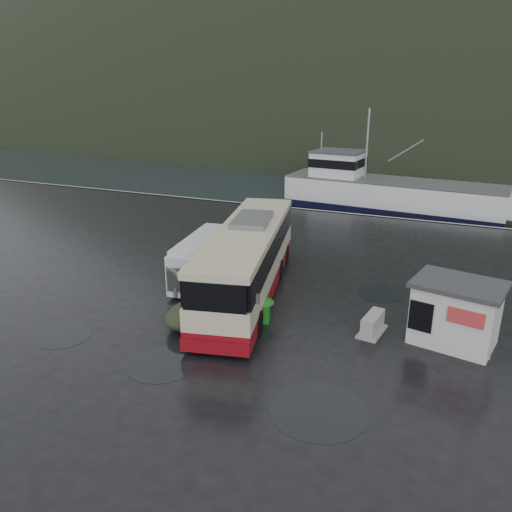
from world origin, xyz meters
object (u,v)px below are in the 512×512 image
at_px(coach_bus, 248,293).
at_px(white_van, 206,281).
at_px(jersey_barrier_a, 372,333).
at_px(dome_tent, 193,325).
at_px(waste_bin_right, 260,320).
at_px(fishing_trawler, 391,199).
at_px(jersey_barrier_b, 477,349).
at_px(waste_bin_left, 225,316).
at_px(ticket_kiosk, 451,342).

height_order(coach_bus, white_van, coach_bus).
height_order(white_van, jersey_barrier_a, white_van).
bearing_deg(dome_tent, jersey_barrier_a, 17.76).
bearing_deg(white_van, waste_bin_right, -43.61).
bearing_deg(dome_tent, white_van, 111.93).
bearing_deg(fishing_trawler, dome_tent, -92.71).
relative_size(white_van, dome_tent, 2.12).
distance_m(jersey_barrier_a, jersey_barrier_b, 4.20).
height_order(coach_bus, dome_tent, coach_bus).
relative_size(coach_bus, waste_bin_left, 9.29).
xyz_separation_m(white_van, jersey_barrier_a, (9.45, -2.52, 0.00)).
bearing_deg(jersey_barrier_b, jersey_barrier_a, -176.38).
bearing_deg(waste_bin_left, waste_bin_right, 8.68).
relative_size(waste_bin_left, fishing_trawler, 0.06).
xyz_separation_m(dome_tent, ticket_kiosk, (10.68, 2.84, 0.00)).
bearing_deg(waste_bin_left, fishing_trawler, 83.20).
relative_size(jersey_barrier_a, fishing_trawler, 0.08).
xyz_separation_m(coach_bus, dome_tent, (-0.79, -4.31, 0.00)).
bearing_deg(white_van, waste_bin_left, -58.42).
bearing_deg(coach_bus, waste_bin_left, -100.12).
relative_size(coach_bus, white_van, 2.21).
bearing_deg(waste_bin_left, jersey_barrier_b, 6.57).
relative_size(coach_bus, jersey_barrier_a, 7.60).
bearing_deg(dome_tent, jersey_barrier_b, 12.83).
xyz_separation_m(waste_bin_right, dome_tent, (-2.54, -1.67, 0.00)).
xyz_separation_m(white_van, dome_tent, (1.98, -4.91, 0.00)).
xyz_separation_m(dome_tent, jersey_barrier_b, (11.66, 2.66, 0.00)).
bearing_deg(coach_bus, dome_tent, -112.73).
bearing_deg(waste_bin_left, jersey_barrier_a, 8.43).
relative_size(waste_bin_left, jersey_barrier_b, 0.92).
xyz_separation_m(dome_tent, fishing_trawler, (4.27, 29.64, 0.00)).
distance_m(waste_bin_right, dome_tent, 3.04).
height_order(jersey_barrier_b, fishing_trawler, fishing_trawler).
height_order(dome_tent, fishing_trawler, fishing_trawler).
distance_m(dome_tent, jersey_barrier_a, 7.84).
relative_size(dome_tent, fishing_trawler, 0.12).
distance_m(dome_tent, fishing_trawler, 29.95).
height_order(dome_tent, jersey_barrier_b, dome_tent).
relative_size(ticket_kiosk, jersey_barrier_a, 1.98).
distance_m(white_van, fishing_trawler, 25.51).
bearing_deg(dome_tent, fishing_trawler, 81.80).
height_order(ticket_kiosk, fishing_trawler, fishing_trawler).
relative_size(coach_bus, waste_bin_right, 10.34).
bearing_deg(jersey_barrier_b, waste_bin_left, -173.43).
height_order(waste_bin_right, dome_tent, waste_bin_right).
height_order(coach_bus, jersey_barrier_b, coach_bus).
bearing_deg(fishing_trawler, jersey_barrier_a, -77.81).
relative_size(waste_bin_left, ticket_kiosk, 0.41).
height_order(waste_bin_left, jersey_barrier_b, waste_bin_left).
height_order(waste_bin_right, jersey_barrier_b, waste_bin_right).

